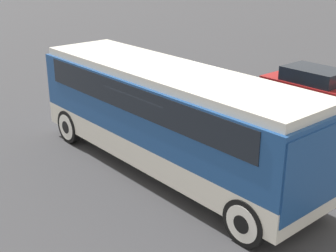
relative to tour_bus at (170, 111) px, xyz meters
name	(u,v)px	position (x,y,z in m)	size (l,w,h in m)	color
ground_plane	(168,169)	(-0.10, 0.00, -1.82)	(120.00, 120.00, 0.00)	#38383A
tour_bus	(170,111)	(0.00, 0.00, 0.00)	(9.48, 2.53, 3.01)	silver
parked_car_near	(316,85)	(-0.97, 8.79, -1.11)	(4.57, 1.88, 1.42)	maroon
parked_car_mid	(198,85)	(-4.17, 5.14, -1.10)	(4.07, 1.90, 1.42)	navy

